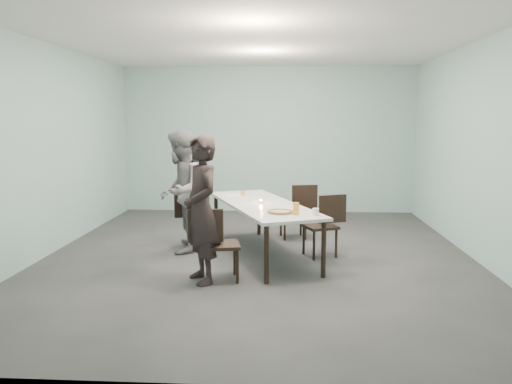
# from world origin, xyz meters

# --- Properties ---
(ground) EXTENTS (7.00, 7.00, 0.00)m
(ground) POSITION_xyz_m (0.00, 0.00, 0.00)
(ground) COLOR #333335
(ground) RESTS_ON ground
(room_shell) EXTENTS (6.02, 7.02, 3.01)m
(room_shell) POSITION_xyz_m (0.00, 0.00, 2.03)
(room_shell) COLOR #97BEBE
(room_shell) RESTS_ON ground
(table) EXTENTS (1.81, 2.75, 0.75)m
(table) POSITION_xyz_m (0.05, 0.06, 0.69)
(table) COLOR white
(table) RESTS_ON ground
(chair_near_left) EXTENTS (0.64, 0.49, 0.87)m
(chair_near_left) POSITION_xyz_m (-0.46, -1.10, 0.50)
(chair_near_left) COLOR black
(chair_near_left) RESTS_ON ground
(chair_far_left) EXTENTS (0.65, 0.55, 0.87)m
(chair_far_left) POSITION_xyz_m (-0.97, 0.44, 0.50)
(chair_far_left) COLOR black
(chair_far_left) RESTS_ON ground
(chair_near_right) EXTENTS (0.65, 0.55, 0.87)m
(chair_near_right) POSITION_xyz_m (0.94, 0.07, 0.50)
(chair_near_right) COLOR black
(chair_near_right) RESTS_ON ground
(chair_far_right) EXTENTS (0.64, 0.49, 0.87)m
(chair_far_right) POSITION_xyz_m (0.58, 1.15, 0.50)
(chair_far_right) COLOR black
(chair_far_right) RESTS_ON ground
(diner_near) EXTENTS (0.68, 0.76, 1.75)m
(diner_near) POSITION_xyz_m (-0.61, -1.17, 0.87)
(diner_near) COLOR black
(diner_near) RESTS_ON ground
(diner_far) EXTENTS (0.68, 0.87, 1.78)m
(diner_far) POSITION_xyz_m (-1.14, 0.19, 0.89)
(diner_far) COLOR slate
(diner_far) RESTS_ON ground
(pizza) EXTENTS (0.34, 0.34, 0.04)m
(pizza) POSITION_xyz_m (0.31, -0.71, 0.77)
(pizza) COLOR white
(pizza) RESTS_ON table
(side_plate) EXTENTS (0.18, 0.18, 0.01)m
(side_plate) POSITION_xyz_m (0.39, -0.37, 0.76)
(side_plate) COLOR white
(side_plate) RESTS_ON table
(beer_glass) EXTENTS (0.08, 0.08, 0.15)m
(beer_glass) POSITION_xyz_m (0.51, -0.76, 0.82)
(beer_glass) COLOR gold
(beer_glass) RESTS_ON table
(water_tumbler) EXTENTS (0.08, 0.08, 0.09)m
(water_tumbler) POSITION_xyz_m (0.75, -0.81, 0.80)
(water_tumbler) COLOR silver
(water_tumbler) RESTS_ON table
(tealight) EXTENTS (0.06, 0.06, 0.05)m
(tealight) POSITION_xyz_m (0.03, 0.03, 0.77)
(tealight) COLOR silver
(tealight) RESTS_ON table
(amber_tumbler) EXTENTS (0.07, 0.07, 0.08)m
(amber_tumbler) POSITION_xyz_m (-0.28, 0.72, 0.79)
(amber_tumbler) COLOR gold
(amber_tumbler) RESTS_ON table
(menu) EXTENTS (0.36, 0.32, 0.01)m
(menu) POSITION_xyz_m (-0.38, 0.74, 0.75)
(menu) COLOR silver
(menu) RESTS_ON table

